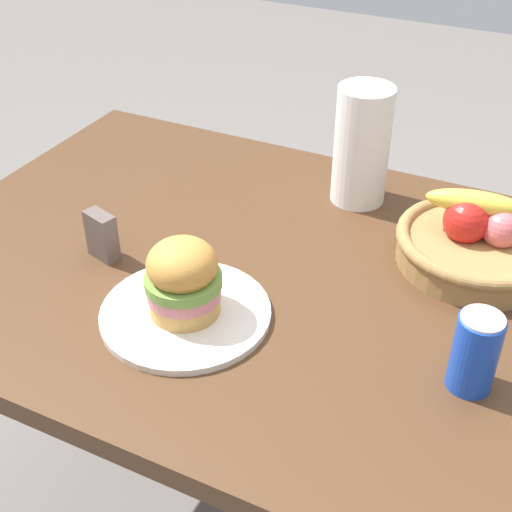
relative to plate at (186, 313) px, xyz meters
name	(u,v)px	position (x,y,z in m)	size (l,w,h in m)	color
dining_table	(290,318)	(0.11, 0.18, -0.11)	(1.40, 0.90, 0.75)	#4C301C
plate	(186,313)	(0.00, 0.00, 0.00)	(0.28, 0.28, 0.01)	silver
sandwich	(183,278)	(0.00, 0.00, 0.07)	(0.12, 0.12, 0.13)	tan
soda_can	(475,352)	(0.45, 0.05, 0.06)	(0.07, 0.07, 0.13)	blue
fruit_basket	(477,242)	(0.39, 0.36, 0.04)	(0.29, 0.29, 0.14)	#9E7542
paper_towel_roll	(362,146)	(0.12, 0.48, 0.11)	(0.11, 0.11, 0.24)	white
napkin_holder	(102,236)	(-0.22, 0.08, 0.04)	(0.06, 0.03, 0.09)	#594C47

